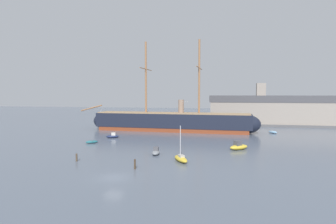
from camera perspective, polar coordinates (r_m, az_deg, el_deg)
The scene contains 13 objects.
ground_plane at distance 41.01m, azimuth -10.74°, elevation -12.70°, with size 400.00×400.00×0.00m, color slate.
tall_ship at distance 89.06m, azimuth 0.78°, elevation -1.91°, with size 57.80×12.14×27.79m.
sailboat_foreground_right at distance 49.47m, azimuth 2.56°, elevation -9.21°, with size 3.63×4.75×6.11m.
motorboat_near_centre at distance 55.02m, azimuth -2.40°, elevation -7.92°, with size 1.78×3.50×1.41m.
dinghy_mid_left at distance 69.66m, azimuth -14.88°, elevation -5.74°, with size 2.96×2.73×0.67m.
motorboat_mid_right at distance 61.44m, azimuth 13.84°, elevation -6.66°, with size 4.59×4.40×1.89m.
motorboat_alongside_bow at distance 76.85m, azimuth -10.92°, elevation -4.71°, with size 3.57×2.42×1.38m.
sailboat_far_left at distance 99.34m, azimuth -13.16°, elevation -2.84°, with size 4.10×5.03×6.58m.
dinghy_far_right at distance 89.83m, azimuth 20.09°, elevation -3.76°, with size 2.81×3.11×0.70m.
mooring_piling_nearest at distance 44.75m, azimuth -6.59°, elevation -10.26°, with size 0.28×0.28×1.54m, color #423323.
mooring_piling_left_pair at distance 51.96m, azimuth -17.68°, elevation -8.59°, with size 0.30×0.30×1.32m, color #4C3D2D.
dockside_warehouse_right at distance 112.40m, azimuth 20.56°, elevation 0.27°, with size 51.49×12.76×15.52m.
seagull_in_flight at distance 51.87m, azimuth 3.42°, elevation 2.03°, with size 1.19×0.41×0.13m.
Camera 1 is at (15.23, -36.33, 11.42)m, focal length 30.72 mm.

